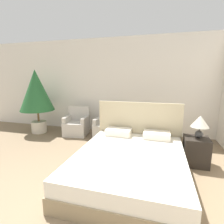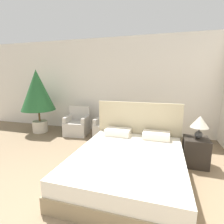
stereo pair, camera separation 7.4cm
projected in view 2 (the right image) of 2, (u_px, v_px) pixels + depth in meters
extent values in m
plane|color=#7A664C|center=(32.00, 223.00, 2.11)|extent=(16.00, 16.00, 0.00)
cube|color=silver|center=(116.00, 86.00, 5.43)|extent=(10.00, 0.06, 2.90)
cube|color=#8C7A5B|center=(128.00, 173.00, 2.99)|extent=(1.82, 2.20, 0.24)
cube|color=silver|center=(128.00, 160.00, 2.94)|extent=(1.78, 2.15, 0.23)
cube|color=tan|center=(138.00, 128.00, 3.96)|extent=(1.85, 0.06, 1.18)
cube|color=silver|center=(118.00, 132.00, 3.86)|extent=(0.54, 0.34, 0.14)
cube|color=silver|center=(156.00, 135.00, 3.63)|extent=(0.54, 0.34, 0.14)
cube|color=#B7B2A8|center=(77.00, 128.00, 5.33)|extent=(0.73, 0.69, 0.40)
cube|color=#B7B2A8|center=(80.00, 113.00, 5.52)|extent=(0.67, 0.14, 0.44)
cube|color=#B7B2A8|center=(68.00, 119.00, 5.32)|extent=(0.16, 0.56, 0.16)
cube|color=#B7B2A8|center=(85.00, 120.00, 5.23)|extent=(0.16, 0.56, 0.16)
cube|color=#B7B2A8|center=(108.00, 131.00, 5.05)|extent=(0.72, 0.68, 0.40)
cube|color=#B7B2A8|center=(111.00, 115.00, 5.22)|extent=(0.67, 0.12, 0.44)
cube|color=#B7B2A8|center=(99.00, 121.00, 5.10)|extent=(0.15, 0.56, 0.16)
cube|color=#B7B2A8|center=(117.00, 122.00, 4.89)|extent=(0.15, 0.56, 0.16)
cylinder|color=beige|center=(40.00, 126.00, 5.60)|extent=(0.46, 0.46, 0.36)
cylinder|color=brown|center=(39.00, 116.00, 5.53)|extent=(0.06, 0.06, 0.36)
cone|color=#235B2D|center=(37.00, 90.00, 5.37)|extent=(1.02, 1.02, 1.24)
cube|color=black|center=(195.00, 152.00, 3.45)|extent=(0.46, 0.45, 0.56)
sphere|color=#333333|center=(199.00, 135.00, 3.39)|extent=(0.15, 0.15, 0.15)
cylinder|color=#333333|center=(199.00, 129.00, 3.37)|extent=(0.02, 0.02, 0.07)
cone|color=beige|center=(200.00, 122.00, 3.34)|extent=(0.33, 0.33, 0.23)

